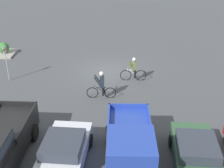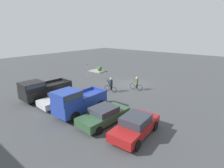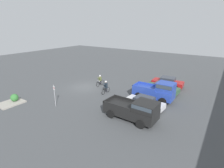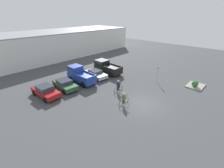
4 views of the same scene
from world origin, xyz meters
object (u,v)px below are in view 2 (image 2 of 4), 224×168
cyclist_0 (111,85)px  pickup_truck_1 (43,89)px  sedan_0 (135,125)px  sedan_2 (61,98)px  shrub (100,69)px  pickup_truck_0 (77,101)px  cyclist_1 (136,83)px  fire_lane_sign (87,69)px  sedan_1 (104,115)px

cyclist_0 → pickup_truck_1: bearing=57.2°
sedan_0 → pickup_truck_1: size_ratio=0.85×
sedan_2 → cyclist_0: size_ratio=2.44×
sedan_2 → shrub: sedan_2 is taller
pickup_truck_0 → sedan_2: size_ratio=1.10×
cyclist_1 → pickup_truck_1: bearing=55.5°
pickup_truck_0 → fire_lane_sign: size_ratio=1.92×
sedan_0 → sedan_1: sedan_0 is taller
cyclist_1 → fire_lane_sign: size_ratio=0.71×
sedan_2 → sedan_0: bearing=-179.7°
pickup_truck_1 → fire_lane_sign: size_ratio=2.07×
sedan_2 → pickup_truck_1: 2.86m
cyclist_0 → shrub: cyclist_0 is taller
sedan_2 → cyclist_1: cyclist_1 is taller
pickup_truck_0 → sedan_1: bearing=-173.8°
cyclist_0 → sedan_0: bearing=139.9°
pickup_truck_0 → shrub: bearing=-53.8°
cyclist_0 → cyclist_1: cyclist_0 is taller
sedan_0 → sedan_2: sedan_0 is taller
pickup_truck_1 → cyclist_1: (-6.09, -8.86, -0.29)m
sedan_0 → cyclist_1: size_ratio=2.48×
pickup_truck_1 → shrub: (4.30, -13.45, -0.51)m
sedan_0 → sedan_2: size_ratio=1.01×
sedan_0 → cyclist_0: 9.32m
sedan_0 → sedan_2: bearing=0.3°
fire_lane_sign → cyclist_1: bearing=-178.1°
sedan_1 → cyclist_0: cyclist_0 is taller
pickup_truck_0 → fire_lane_sign: 11.77m
shrub → fire_lane_sign: bearing=112.1°
sedan_0 → pickup_truck_0: bearing=4.3°
cyclist_1 → fire_lane_sign: bearing=1.9°
sedan_0 → pickup_truck_0: 5.63m
cyclist_1 → shrub: (10.39, -4.59, -0.22)m
sedan_0 → shrub: size_ratio=5.02×
sedan_2 → fire_lane_sign: 9.81m
sedan_1 → shrub: bearing=-46.2°
pickup_truck_1 → sedan_1: bearing=-178.6°
sedan_2 → cyclist_1: (-3.28, -8.59, 0.16)m
sedan_0 → sedan_1: 2.80m
sedan_2 → fire_lane_sign: (5.14, -8.31, 0.87)m
sedan_2 → cyclist_1: size_ratio=2.46×
shrub → cyclist_0: bearing=139.7°
pickup_truck_0 → fire_lane_sign: (7.94, -8.68, 0.29)m
pickup_truck_0 → sedan_0: bearing=-175.7°
pickup_truck_1 → cyclist_0: 7.53m
pickup_truck_0 → sedan_2: pickup_truck_0 is taller
cyclist_0 → fire_lane_sign: (6.41, -2.26, 0.64)m
sedan_1 → fire_lane_sign: 13.65m
cyclist_1 → shrub: cyclist_1 is taller
pickup_truck_1 → cyclist_1: pickup_truck_1 is taller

